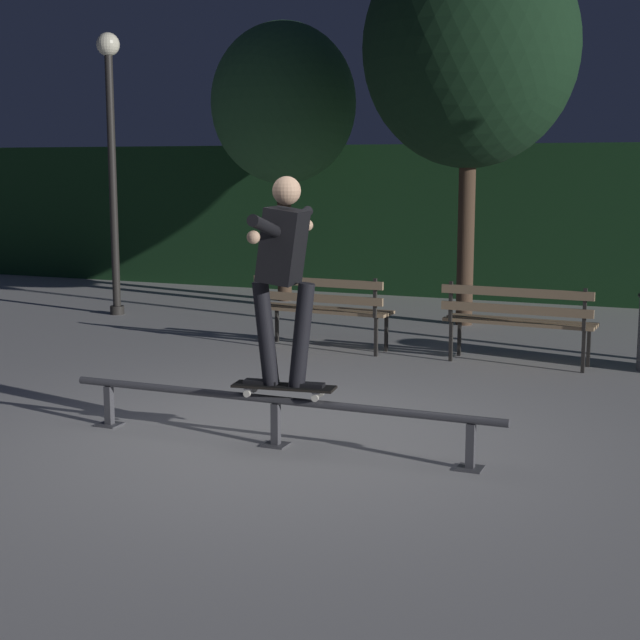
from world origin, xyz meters
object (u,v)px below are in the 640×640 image
Objects in this scene: grind_rail at (276,408)px; lamp_post_left at (111,138)px; skateboard at (284,387)px; tree_far_left at (284,104)px; skateboarder at (284,263)px; park_bench_leftmost at (322,304)px; park_bench_left_center at (518,316)px; tree_behind_benches at (470,49)px.

lamp_post_left is at bearing 134.00° from grind_rail.
lamp_post_left is (-4.83, 5.00, 2.19)m from grind_rail.
tree_far_left reaches higher than skateboard.
skateboarder is at bearing 7.22° from skateboard.
lamp_post_left reaches higher than park_bench_leftmost.
park_bench_left_center is at bearing 73.74° from skateboarder.
tree_far_left reaches higher than lamp_post_left.
grind_rail is 1.10m from skateboarder.
skateboarder is 7.08m from lamp_post_left.
skateboarder is at bearing -71.98° from park_bench_leftmost.
park_bench_leftmost is at bearing -59.69° from tree_far_left.
lamp_post_left is (-1.64, -2.20, -0.54)m from tree_far_left.
park_bench_leftmost is (-1.18, 3.64, -0.86)m from skateboarder.
tree_behind_benches is (3.17, -1.18, 0.55)m from tree_far_left.
skateboarder is 0.40× the size of lamp_post_left.
skateboarder is at bearing -106.26° from park_bench_left_center.
skateboard is at bearing -106.30° from park_bench_left_center.
tree_far_left is 1.09× the size of lamp_post_left.
grind_rail is 6.86m from tree_behind_benches.
park_bench_leftmost is at bearing -20.11° from lamp_post_left.
lamp_post_left is (-3.72, 1.36, 1.94)m from park_bench_leftmost.
park_bench_left_center is 0.32× the size of tree_behind_benches.
skateboarder reaches higher than skateboard.
tree_behind_benches is (1.09, 2.38, 3.04)m from park_bench_leftmost.
park_bench_left_center is (1.06, 3.64, -0.86)m from skateboarder.
grind_rail is at bearing -46.00° from lamp_post_left.
skateboard is at bearing -89.11° from tree_behind_benches.
park_bench_leftmost reaches higher than skateboard.
park_bench_left_center is at bearing 72.68° from grind_rail.
park_bench_left_center is at bearing -64.09° from tree_behind_benches.
park_bench_leftmost is (-1.11, 3.64, 0.24)m from grind_rail.
tree_far_left is (-3.26, 7.19, 2.56)m from skateboard.
tree_behind_benches reaches higher than skateboard.
grind_rail is at bearing -107.32° from park_bench_left_center.
tree_behind_benches reaches higher than park_bench_left_center.
tree_far_left is at bearing 113.91° from grind_rail.
skateboarder is 0.30× the size of tree_behind_benches.
park_bench_left_center is at bearing -39.45° from tree_far_left.
skateboarder reaches higher than park_bench_leftmost.
lamp_post_left is at bearing 167.14° from park_bench_left_center.
park_bench_left_center is (1.06, 3.64, 0.08)m from skateboard.
grind_rail is at bearing -73.03° from park_bench_leftmost.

